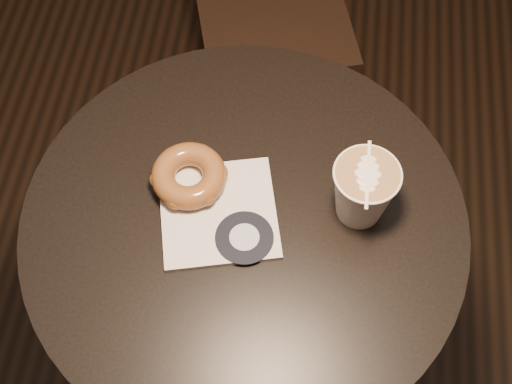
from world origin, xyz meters
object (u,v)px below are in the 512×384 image
pastry_bag (219,212)px  cafe_table (246,269)px  doughnut (189,176)px  latte_cup (363,192)px

pastry_bag → cafe_table: bearing=-19.1°
pastry_bag → doughnut: size_ratio=1.50×
pastry_bag → latte_cup: bearing=-5.0°
pastry_bag → doughnut: 0.07m
doughnut → latte_cup: latte_cup is taller
cafe_table → pastry_bag: size_ratio=4.21×
latte_cup → pastry_bag: bearing=-171.1°
pastry_bag → doughnut: (-0.05, 0.05, 0.02)m
cafe_table → latte_cup: size_ratio=6.69×
doughnut → latte_cup: 0.27m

